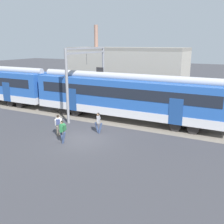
{
  "coord_description": "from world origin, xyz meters",
  "views": [
    {
      "loc": [
        10.46,
        -15.13,
        6.92
      ],
      "look_at": [
        1.17,
        2.75,
        1.6
      ],
      "focal_mm": 42.0,
      "sensor_mm": 36.0,
      "label": 1
    }
  ],
  "objects_px": {
    "commuter_train": "(52,89)",
    "pedestrian_grey": "(98,121)",
    "pedestrian_green": "(63,130)",
    "pedestrian_white": "(58,123)"
  },
  "relations": [
    {
      "from": "pedestrian_white",
      "to": "pedestrian_grey",
      "type": "distance_m",
      "value": 3.09
    },
    {
      "from": "commuter_train",
      "to": "pedestrian_grey",
      "type": "relative_size",
      "value": 22.83
    },
    {
      "from": "commuter_train",
      "to": "pedestrian_white",
      "type": "distance_m",
      "value": 8.55
    },
    {
      "from": "pedestrian_green",
      "to": "pedestrian_grey",
      "type": "distance_m",
      "value": 3.22
    },
    {
      "from": "commuter_train",
      "to": "pedestrian_grey",
      "type": "distance_m",
      "value": 9.24
    },
    {
      "from": "pedestrian_white",
      "to": "pedestrian_grey",
      "type": "height_order",
      "value": "same"
    },
    {
      "from": "commuter_train",
      "to": "pedestrian_white",
      "type": "xyz_separation_m",
      "value": [
        5.72,
        -6.23,
        -1.26
      ]
    },
    {
      "from": "commuter_train",
      "to": "pedestrian_grey",
      "type": "bearing_deg",
      "value": -27.71
    },
    {
      "from": "commuter_train",
      "to": "pedestrian_white",
      "type": "height_order",
      "value": "commuter_train"
    },
    {
      "from": "commuter_train",
      "to": "pedestrian_white",
      "type": "relative_size",
      "value": 22.83
    }
  ]
}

